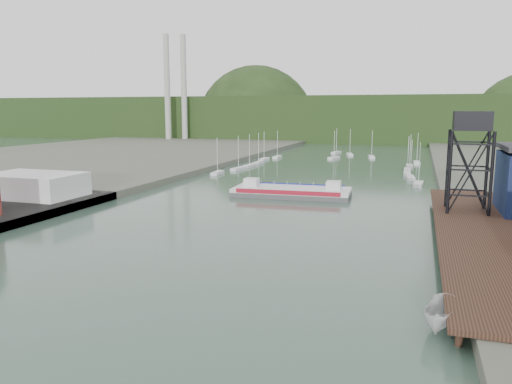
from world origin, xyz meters
The scene contains 9 objects.
ground centered at (0.00, 0.00, 0.00)m, with size 600.00×600.00×0.00m, color #2C453A.
east_pier centered at (37.00, 45.00, 1.90)m, with size 14.00×70.00×2.45m.
white_shed centered at (-44.00, 50.00, 3.85)m, with size 18.00×12.00×4.50m, color silver.
lift_tower centered at (35.00, 58.00, 15.65)m, with size 6.50×6.50×16.00m.
marina_sailboats centered at (0.08, 138.46, 0.35)m, with size 57.71×92.65×0.90m.
smokestacks centered at (-106.00, 232.50, 30.00)m, with size 11.20×8.20×60.00m.
distant_hills centered at (-3.98, 301.35, 10.38)m, with size 500.00×120.00×80.00m.
chain_ferry centered at (1.71, 74.77, 1.03)m, with size 25.32×11.35×3.57m.
motorboat centered at (29.75, 14.73, 1.23)m, with size 2.40×6.38×2.46m, color silver.
Camera 1 is at (27.23, -27.93, 18.41)m, focal length 35.00 mm.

